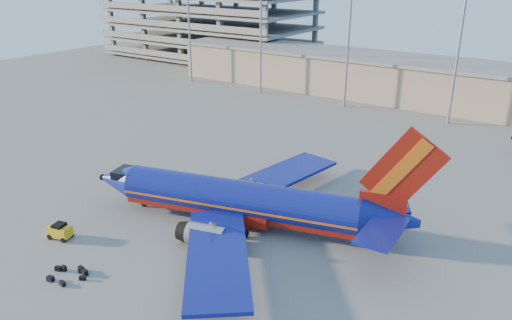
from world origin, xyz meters
name	(u,v)px	position (x,y,z in m)	size (l,w,h in m)	color
ground	(219,195)	(0.00, 0.00, 0.00)	(220.00, 220.00, 0.00)	slate
terminal_building	(441,83)	(10.00, 58.00, 4.32)	(122.00, 16.00, 8.50)	gray
parking_garage	(210,17)	(-62.00, 74.05, 11.73)	(62.00, 32.00, 21.40)	slate
light_mast_row	(403,18)	(5.00, 46.00, 17.55)	(101.60, 1.60, 28.65)	gray
aircraft_main	(247,201)	(7.05, -3.96, 2.74)	(37.13, 35.24, 12.84)	navy
baggage_tug	(60,231)	(-7.03, -17.25, 0.87)	(2.57, 1.89, 1.67)	yellow
luggage_pile	(70,274)	(-0.56, -20.89, 0.24)	(3.72, 2.96, 0.54)	black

